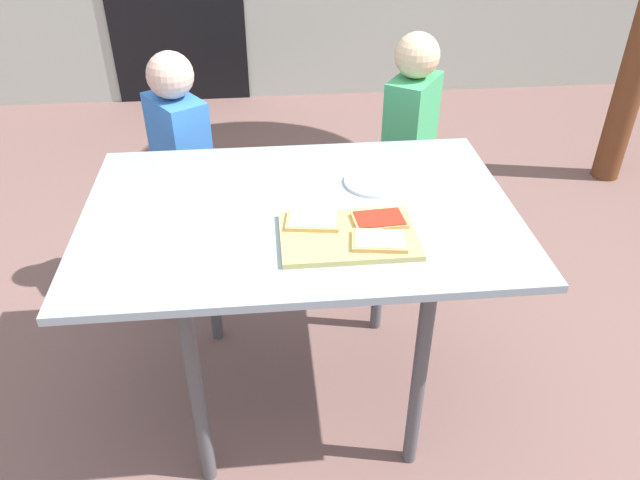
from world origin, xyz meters
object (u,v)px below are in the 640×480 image
at_px(pizza_slice_far_left, 313,221).
at_px(child_left, 183,167).
at_px(pizza_slice_near_right, 379,240).
at_px(pizza_slice_far_right, 379,220).
at_px(child_right, 409,145).
at_px(dining_table, 300,232).
at_px(cutting_board, 348,236).
at_px(plate_white_right, 376,181).

xyz_separation_m(pizza_slice_far_left, child_left, (-0.42, 0.71, -0.19)).
height_order(pizza_slice_near_right, pizza_slice_far_left, same).
distance_m(pizza_slice_far_right, child_right, 0.87).
bearing_deg(child_left, dining_table, -57.22).
xyz_separation_m(dining_table, child_right, (0.48, 0.69, -0.08)).
bearing_deg(dining_table, pizza_slice_far_left, -74.22).
bearing_deg(dining_table, child_right, 55.49).
height_order(pizza_slice_near_right, child_left, child_left).
bearing_deg(child_left, child_right, 5.40).
distance_m(pizza_slice_near_right, child_right, 0.97).
bearing_deg(cutting_board, child_right, 67.06).
height_order(dining_table, child_right, child_right).
xyz_separation_m(plate_white_right, child_right, (0.24, 0.57, -0.16)).
bearing_deg(pizza_slice_near_right, plate_white_right, 81.43).
height_order(cutting_board, pizza_slice_far_right, pizza_slice_far_right).
bearing_deg(dining_table, pizza_slice_near_right, -48.25).
height_order(pizza_slice_far_right, plate_white_right, pizza_slice_far_right).
xyz_separation_m(cutting_board, plate_white_right, (0.12, 0.28, -0.00)).
height_order(cutting_board, pizza_slice_near_right, pizza_slice_near_right).
height_order(pizza_slice_far_left, child_left, child_left).
relative_size(plate_white_right, child_left, 0.19).
height_order(pizza_slice_near_right, pizza_slice_far_right, same).
distance_m(child_left, child_right, 0.88).
xyz_separation_m(pizza_slice_near_right, plate_white_right, (0.05, 0.33, -0.02)).
xyz_separation_m(cutting_board, child_right, (0.36, 0.85, -0.17)).
distance_m(pizza_slice_near_right, pizza_slice_far_right, 0.10).
bearing_deg(cutting_board, dining_table, 125.99).
distance_m(dining_table, plate_white_right, 0.28).
bearing_deg(pizza_slice_near_right, child_left, 125.28).
bearing_deg(pizza_slice_far_right, cutting_board, -153.00).
bearing_deg(dining_table, child_left, 122.78).
distance_m(pizza_slice_far_left, child_right, 0.93).
relative_size(pizza_slice_near_right, child_left, 0.15).
xyz_separation_m(pizza_slice_far_right, child_right, (0.27, 0.81, -0.18)).
bearing_deg(child_right, cutting_board, -112.94).
relative_size(pizza_slice_far_left, plate_white_right, 0.78).
distance_m(dining_table, child_right, 0.85).
height_order(pizza_slice_near_right, plate_white_right, pizza_slice_near_right).
bearing_deg(pizza_slice_far_right, dining_table, 150.81).
bearing_deg(pizza_slice_near_right, cutting_board, 144.84).
height_order(dining_table, pizza_slice_far_left, pizza_slice_far_left).
bearing_deg(pizza_slice_far_left, plate_white_right, 47.09).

